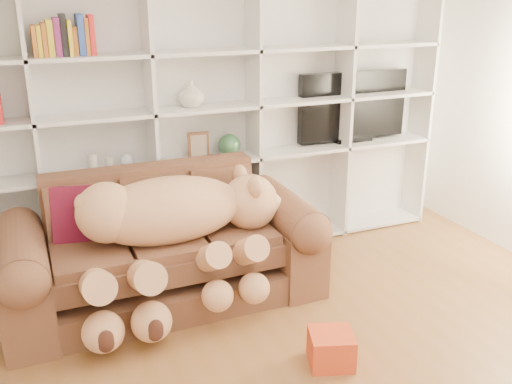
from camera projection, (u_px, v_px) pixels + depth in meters
name	position (u px, v px, depth m)	size (l,w,h in m)	color
wall_back	(197.00, 98.00, 4.84)	(5.00, 0.02, 2.70)	white
bookshelf	(174.00, 108.00, 4.64)	(4.43, 0.35, 2.40)	silver
sofa	(164.00, 254.00, 4.24)	(2.27, 0.98, 0.95)	brown
teddy_bear	(173.00, 227.00, 3.99)	(1.62, 0.91, 0.94)	#E39C71
throw_pillow	(84.00, 215.00, 4.07)	(0.43, 0.14, 0.43)	maroon
gift_box	(331.00, 349.00, 3.55)	(0.27, 0.25, 0.22)	#C93F1A
tv	(353.00, 107.00, 5.30)	(1.10, 0.18, 0.65)	black
picture_frame	(198.00, 145.00, 4.77)	(0.18, 0.03, 0.23)	#54311D
green_vase	(229.00, 145.00, 4.88)	(0.19, 0.19, 0.19)	#315F37
figurine_tall	(93.00, 163.00, 4.47)	(0.07, 0.07, 0.14)	beige
figurine_short	(109.00, 163.00, 4.52)	(0.06, 0.06, 0.11)	beige
snow_globe	(127.00, 161.00, 4.57)	(0.11, 0.11, 0.11)	silver
shelf_vase	(191.00, 94.00, 4.61)	(0.21, 0.21, 0.21)	beige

